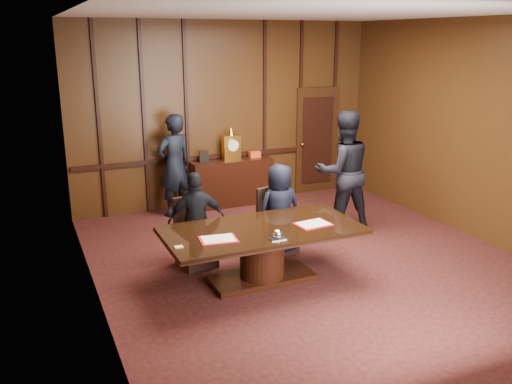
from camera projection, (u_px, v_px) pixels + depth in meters
room at (317, 146)px, 7.51m from camera, size 7.00×7.04×3.50m
sideboard at (232, 180)px, 10.58m from camera, size 1.60×0.45×1.54m
conference_table at (262, 246)px, 7.21m from camera, size 2.62×1.32×0.76m
folder_left at (218, 239)px, 6.72m from camera, size 0.50×0.39×0.02m
folder_right at (313, 224)px, 7.27m from camera, size 0.49×0.37×0.02m
inkstand at (277, 235)px, 6.73m from camera, size 0.20×0.14×0.12m
notepad at (179, 247)px, 6.47m from camera, size 0.10×0.07×0.01m
chair_left at (196, 246)px, 7.79m from camera, size 0.54×0.54×0.99m
chair_right at (277, 233)px, 8.29m from camera, size 0.58×0.58×0.99m
signatory_left at (197, 221)px, 7.61m from camera, size 0.85×0.42×1.40m
signatory_right at (280, 209)px, 8.12m from camera, size 0.69×0.46×1.39m
witness_left at (174, 165)px, 9.82m from camera, size 0.79×0.63×1.88m
witness_right at (343, 171)px, 9.08m from camera, size 1.09×0.91×2.03m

